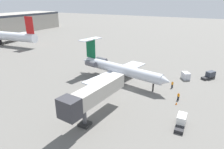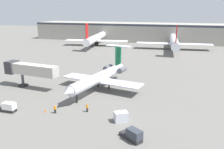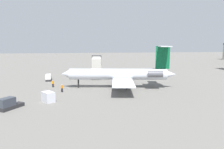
{
  "view_description": "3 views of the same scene",
  "coord_description": "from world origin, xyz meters",
  "px_view_note": "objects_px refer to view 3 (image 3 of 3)",
  "views": [
    {
      "loc": [
        -41.25,
        -16.32,
        20.03
      ],
      "look_at": [
        -0.33,
        5.37,
        2.29
      ],
      "focal_mm": 31.94,
      "sensor_mm": 36.0,
      "label": 1
    },
    {
      "loc": [
        21.33,
        -47.73,
        19.36
      ],
      "look_at": [
        4.3,
        5.85,
        3.78
      ],
      "focal_mm": 37.83,
      "sensor_mm": 36.0,
      "label": 2
    },
    {
      "loc": [
        48.4,
        -5.48,
        10.16
      ],
      "look_at": [
        3.18,
        2.3,
        3.45
      ],
      "focal_mm": 33.22,
      "sensor_mm": 36.0,
      "label": 3
    }
  ],
  "objects_px": {
    "baggage_tug_lead": "(49,78)",
    "jet_bridge": "(97,62)",
    "traffic_cone_near": "(54,84)",
    "ground_crew_marshaller": "(62,88)",
    "cargo_container_uld": "(48,97)",
    "regional_jet": "(122,74)",
    "ground_crew_loader": "(53,84)",
    "baggage_tug_trailing": "(9,104)"
  },
  "relations": [
    {
      "from": "baggage_tug_lead",
      "to": "jet_bridge",
      "type": "bearing_deg",
      "value": 110.79
    },
    {
      "from": "jet_bridge",
      "to": "traffic_cone_near",
      "type": "xyz_separation_m",
      "value": [
        12.36,
        -11.97,
        -4.46
      ]
    },
    {
      "from": "jet_bridge",
      "to": "ground_crew_marshaller",
      "type": "xyz_separation_m",
      "value": [
        20.14,
        -9.43,
        -3.88
      ]
    },
    {
      "from": "ground_crew_marshaller",
      "to": "cargo_container_uld",
      "type": "distance_m",
      "value": 7.61
    },
    {
      "from": "baggage_tug_lead",
      "to": "traffic_cone_near",
      "type": "xyz_separation_m",
      "value": [
        7.03,
        2.08,
        -0.56
      ]
    },
    {
      "from": "jet_bridge",
      "to": "baggage_tug_lead",
      "type": "distance_m",
      "value": 15.53
    },
    {
      "from": "cargo_container_uld",
      "to": "ground_crew_marshaller",
      "type": "bearing_deg",
      "value": 165.49
    },
    {
      "from": "cargo_container_uld",
      "to": "regional_jet",
      "type": "bearing_deg",
      "value": 121.21
    },
    {
      "from": "ground_crew_loader",
      "to": "traffic_cone_near",
      "type": "distance_m",
      "value": 2.23
    },
    {
      "from": "jet_bridge",
      "to": "baggage_tug_lead",
      "type": "height_order",
      "value": "jet_bridge"
    },
    {
      "from": "baggage_tug_lead",
      "to": "regional_jet",
      "type": "bearing_deg",
      "value": 54.93
    },
    {
      "from": "jet_bridge",
      "to": "baggage_tug_trailing",
      "type": "bearing_deg",
      "value": -28.63
    },
    {
      "from": "jet_bridge",
      "to": "traffic_cone_near",
      "type": "bearing_deg",
      "value": -44.08
    },
    {
      "from": "ground_crew_loader",
      "to": "baggage_tug_trailing",
      "type": "height_order",
      "value": "baggage_tug_trailing"
    },
    {
      "from": "ground_crew_marshaller",
      "to": "cargo_container_uld",
      "type": "bearing_deg",
      "value": -14.51
    },
    {
      "from": "regional_jet",
      "to": "jet_bridge",
      "type": "bearing_deg",
      "value": -167.07
    },
    {
      "from": "regional_jet",
      "to": "ground_crew_loader",
      "type": "height_order",
      "value": "regional_jet"
    },
    {
      "from": "baggage_tug_trailing",
      "to": "regional_jet",
      "type": "bearing_deg",
      "value": 121.33
    },
    {
      "from": "regional_jet",
      "to": "baggage_tug_trailing",
      "type": "xyz_separation_m",
      "value": [
        12.81,
        -21.04,
        -2.52
      ]
    },
    {
      "from": "traffic_cone_near",
      "to": "cargo_container_uld",
      "type": "bearing_deg",
      "value": 2.38
    },
    {
      "from": "regional_jet",
      "to": "traffic_cone_near",
      "type": "height_order",
      "value": "regional_jet"
    },
    {
      "from": "jet_bridge",
      "to": "cargo_container_uld",
      "type": "xyz_separation_m",
      "value": [
        27.51,
        -11.34,
        -3.83
      ]
    },
    {
      "from": "baggage_tug_lead",
      "to": "baggage_tug_trailing",
      "type": "distance_m",
      "value": 25.74
    },
    {
      "from": "ground_crew_marshaller",
      "to": "baggage_tug_lead",
      "type": "bearing_deg",
      "value": -162.68
    },
    {
      "from": "ground_crew_loader",
      "to": "baggage_tug_lead",
      "type": "relative_size",
      "value": 0.42
    },
    {
      "from": "ground_crew_marshaller",
      "to": "traffic_cone_near",
      "type": "xyz_separation_m",
      "value": [
        -7.78,
        -2.54,
        -0.58
      ]
    },
    {
      "from": "regional_jet",
      "to": "cargo_container_uld",
      "type": "relative_size",
      "value": 9.3
    },
    {
      "from": "ground_crew_marshaller",
      "to": "traffic_cone_near",
      "type": "distance_m",
      "value": 8.2
    },
    {
      "from": "ground_crew_loader",
      "to": "baggage_tug_lead",
      "type": "bearing_deg",
      "value": -166.79
    },
    {
      "from": "regional_jet",
      "to": "baggage_tug_trailing",
      "type": "distance_m",
      "value": 24.76
    },
    {
      "from": "ground_crew_loader",
      "to": "ground_crew_marshaller",
      "type": "bearing_deg",
      "value": 23.64
    },
    {
      "from": "baggage_tug_trailing",
      "to": "cargo_container_uld",
      "type": "relative_size",
      "value": 1.43
    },
    {
      "from": "baggage_tug_trailing",
      "to": "cargo_container_uld",
      "type": "height_order",
      "value": "baggage_tug_trailing"
    },
    {
      "from": "baggage_tug_trailing",
      "to": "traffic_cone_near",
      "type": "xyz_separation_m",
      "value": [
        -18.56,
        4.91,
        -0.56
      ]
    },
    {
      "from": "cargo_container_uld",
      "to": "traffic_cone_near",
      "type": "relative_size",
      "value": 5.21
    },
    {
      "from": "baggage_tug_lead",
      "to": "traffic_cone_near",
      "type": "distance_m",
      "value": 7.35
    },
    {
      "from": "ground_crew_marshaller",
      "to": "ground_crew_loader",
      "type": "distance_m",
      "value": 6.14
    },
    {
      "from": "traffic_cone_near",
      "to": "ground_crew_loader",
      "type": "bearing_deg",
      "value": 1.94
    },
    {
      "from": "ground_crew_loader",
      "to": "baggage_tug_lead",
      "type": "xyz_separation_m",
      "value": [
        -9.18,
        -2.16,
        -0.02
      ]
    },
    {
      "from": "baggage_tug_lead",
      "to": "traffic_cone_near",
      "type": "relative_size",
      "value": 7.35
    },
    {
      "from": "jet_bridge",
      "to": "baggage_tug_lead",
      "type": "xyz_separation_m",
      "value": [
        5.33,
        -14.05,
        -3.9
      ]
    },
    {
      "from": "regional_jet",
      "to": "jet_bridge",
      "type": "distance_m",
      "value": 18.64
    }
  ]
}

